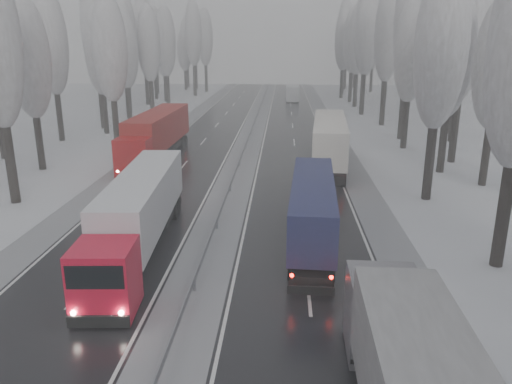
# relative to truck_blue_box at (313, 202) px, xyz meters

# --- Properties ---
(carriageway_right) EXTENTS (7.50, 200.00, 0.03)m
(carriageway_right) POSITION_rel_truck_blue_box_xyz_m (-0.48, 10.92, -2.15)
(carriageway_right) COLOR black
(carriageway_right) RESTS_ON ground
(carriageway_left) EXTENTS (7.50, 200.00, 0.03)m
(carriageway_left) POSITION_rel_truck_blue_box_xyz_m (-10.98, 10.92, -2.15)
(carriageway_left) COLOR black
(carriageway_left) RESTS_ON ground
(median_slush) EXTENTS (3.00, 200.00, 0.04)m
(median_slush) POSITION_rel_truck_blue_box_xyz_m (-5.73, 10.92, -2.14)
(median_slush) COLOR gray
(median_slush) RESTS_ON ground
(shoulder_right) EXTENTS (2.40, 200.00, 0.04)m
(shoulder_right) POSITION_rel_truck_blue_box_xyz_m (4.47, 10.92, -2.14)
(shoulder_right) COLOR gray
(shoulder_right) RESTS_ON ground
(shoulder_left) EXTENTS (2.40, 200.00, 0.04)m
(shoulder_left) POSITION_rel_truck_blue_box_xyz_m (-15.93, 10.92, -2.14)
(shoulder_left) COLOR gray
(shoulder_left) RESTS_ON ground
(median_guardrail) EXTENTS (0.12, 200.00, 0.76)m
(median_guardrail) POSITION_rel_truck_blue_box_xyz_m (-5.73, 10.91, -1.56)
(median_guardrail) COLOR slate
(median_guardrail) RESTS_ON ground
(tree_18) EXTENTS (3.60, 3.60, 16.58)m
(tree_18) POSITION_rel_truck_blue_box_xyz_m (8.77, 7.95, 8.54)
(tree_18) COLOR black
(tree_18) RESTS_ON ground
(tree_19) EXTENTS (3.60, 3.60, 14.57)m
(tree_19) POSITION_rel_truck_blue_box_xyz_m (14.29, 11.95, 7.26)
(tree_19) COLOR black
(tree_19) RESTS_ON ground
(tree_20) EXTENTS (3.60, 3.60, 15.71)m
(tree_20) POSITION_rel_truck_blue_box_xyz_m (12.16, 16.09, 7.98)
(tree_20) COLOR black
(tree_20) RESTS_ON ground
(tree_21) EXTENTS (3.60, 3.60, 18.62)m
(tree_21) POSITION_rel_truck_blue_box_xyz_m (14.39, 20.09, 9.84)
(tree_21) COLOR black
(tree_21) RESTS_ON ground
(tree_22) EXTENTS (3.60, 3.60, 15.86)m
(tree_22) POSITION_rel_truck_blue_box_xyz_m (11.29, 26.52, 8.08)
(tree_22) COLOR black
(tree_22) RESTS_ON ground
(tree_23) EXTENTS (3.60, 3.60, 13.55)m
(tree_23) POSITION_rel_truck_blue_box_xyz_m (17.57, 30.52, 6.61)
(tree_23) COLOR black
(tree_23) RESTS_ON ground
(tree_24) EXTENTS (3.60, 3.60, 20.49)m
(tree_24) POSITION_rel_truck_blue_box_xyz_m (12.16, 31.94, 11.03)
(tree_24) COLOR black
(tree_24) RESTS_ON ground
(tree_25) EXTENTS (3.60, 3.60, 19.44)m
(tree_25) POSITION_rel_truck_blue_box_xyz_m (19.08, 35.94, 10.36)
(tree_25) COLOR black
(tree_25) RESTS_ON ground
(tree_26) EXTENTS (3.60, 3.60, 18.78)m
(tree_26) POSITION_rel_truck_blue_box_xyz_m (11.83, 42.19, 9.94)
(tree_26) COLOR black
(tree_26) RESTS_ON ground
(tree_27) EXTENTS (3.60, 3.60, 17.62)m
(tree_27) POSITION_rel_truck_blue_box_xyz_m (18.98, 46.19, 9.20)
(tree_27) COLOR black
(tree_27) RESTS_ON ground
(tree_28) EXTENTS (3.60, 3.60, 19.62)m
(tree_28) POSITION_rel_truck_blue_box_xyz_m (10.61, 52.87, 10.48)
(tree_28) COLOR black
(tree_28) RESTS_ON ground
(tree_29) EXTENTS (3.60, 3.60, 18.11)m
(tree_29) POSITION_rel_truck_blue_box_xyz_m (17.98, 56.87, 9.51)
(tree_29) COLOR black
(tree_29) RESTS_ON ground
(tree_30) EXTENTS (3.60, 3.60, 17.86)m
(tree_30) POSITION_rel_truck_blue_box_xyz_m (10.83, 62.62, 9.36)
(tree_30) COLOR black
(tree_30) RESTS_ON ground
(tree_31) EXTENTS (3.60, 3.60, 18.58)m
(tree_31) POSITION_rel_truck_blue_box_xyz_m (16.74, 66.62, 9.81)
(tree_31) COLOR black
(tree_31) RESTS_ON ground
(tree_32) EXTENTS (3.60, 3.60, 17.33)m
(tree_32) POSITION_rel_truck_blue_box_xyz_m (10.90, 70.13, 9.02)
(tree_32) COLOR black
(tree_32) RESTS_ON ground
(tree_33) EXTENTS (3.60, 3.60, 14.33)m
(tree_33) POSITION_rel_truck_blue_box_xyz_m (14.03, 74.13, 7.10)
(tree_33) COLOR black
(tree_33) RESTS_ON ground
(tree_34) EXTENTS (3.60, 3.60, 17.63)m
(tree_34) POSITION_rel_truck_blue_box_xyz_m (10.00, 77.24, 9.21)
(tree_34) COLOR black
(tree_34) RESTS_ON ground
(tree_35) EXTENTS (3.60, 3.60, 18.25)m
(tree_35) POSITION_rel_truck_blue_box_xyz_m (19.21, 81.24, 9.60)
(tree_35) COLOR black
(tree_35) RESTS_ON ground
(tree_36) EXTENTS (3.60, 3.60, 20.23)m
(tree_36) POSITION_rel_truck_blue_box_xyz_m (11.30, 87.08, 10.86)
(tree_36) COLOR black
(tree_36) RESTS_ON ground
(tree_37) EXTENTS (3.60, 3.60, 16.37)m
(tree_37) POSITION_rel_truck_blue_box_xyz_m (18.29, 91.08, 8.40)
(tree_37) COLOR black
(tree_37) RESTS_ON ground
(tree_38) EXTENTS (3.60, 3.60, 17.97)m
(tree_38) POSITION_rel_truck_blue_box_xyz_m (13.00, 97.65, 9.43)
(tree_38) COLOR black
(tree_38) RESTS_ON ground
(tree_39) EXTENTS (3.60, 3.60, 16.19)m
(tree_39) POSITION_rel_truck_blue_box_xyz_m (15.82, 101.65, 8.29)
(tree_39) COLOR black
(tree_39) RESTS_ON ground
(tree_60) EXTENTS (3.60, 3.60, 14.84)m
(tree_60) POSITION_rel_truck_blue_box_xyz_m (-23.48, 15.12, 7.43)
(tree_60) COLOR black
(tree_60) RESTS_ON ground
(tree_62) EXTENTS (3.60, 3.60, 16.04)m
(tree_62) POSITION_rel_truck_blue_box_xyz_m (-19.68, 24.65, 8.19)
(tree_62) COLOR black
(tree_62) RESTS_ON ground
(tree_63) EXTENTS (3.60, 3.60, 16.88)m
(tree_63) POSITION_rel_truck_blue_box_xyz_m (-27.58, 28.65, 8.73)
(tree_63) COLOR black
(tree_63) RESTS_ON ground
(tree_64) EXTENTS (3.60, 3.60, 15.42)m
(tree_64) POSITION_rel_truck_blue_box_xyz_m (-23.99, 33.63, 7.80)
(tree_64) COLOR black
(tree_64) RESTS_ON ground
(tree_65) EXTENTS (3.60, 3.60, 19.48)m
(tree_65) POSITION_rel_truck_blue_box_xyz_m (-25.79, 37.63, 10.38)
(tree_65) COLOR black
(tree_65) RESTS_ON ground
(tree_66) EXTENTS (3.60, 3.60, 15.23)m
(tree_66) POSITION_rel_truck_blue_box_xyz_m (-23.89, 43.27, 7.67)
(tree_66) COLOR black
(tree_66) RESTS_ON ground
(tree_67) EXTENTS (3.60, 3.60, 17.09)m
(tree_67) POSITION_rel_truck_blue_box_xyz_m (-25.28, 47.27, 8.87)
(tree_67) COLOR black
(tree_67) RESTS_ON ground
(tree_68) EXTENTS (3.60, 3.60, 16.65)m
(tree_68) POSITION_rel_truck_blue_box_xyz_m (-22.31, 50.03, 8.58)
(tree_68) COLOR black
(tree_68) RESTS_ON ground
(tree_69) EXTENTS (3.60, 3.60, 19.35)m
(tree_69) POSITION_rel_truck_blue_box_xyz_m (-27.15, 54.03, 10.30)
(tree_69) COLOR black
(tree_69) RESTS_ON ground
(tree_70) EXTENTS (3.60, 3.60, 17.09)m
(tree_70) POSITION_rel_truck_blue_box_xyz_m (-22.06, 60.11, 8.87)
(tree_70) COLOR black
(tree_70) RESTS_ON ground
(tree_71) EXTENTS (3.60, 3.60, 19.61)m
(tree_71) POSITION_rel_truck_blue_box_xyz_m (-26.82, 64.11, 10.46)
(tree_71) COLOR black
(tree_71) RESTS_ON ground
(tree_72) EXTENTS (3.60, 3.60, 15.11)m
(tree_72) POSITION_rel_truck_blue_box_xyz_m (-24.66, 69.45, 7.60)
(tree_72) COLOR black
(tree_72) RESTS_ON ground
(tree_73) EXTENTS (3.60, 3.60, 17.22)m
(tree_73) POSITION_rel_truck_blue_box_xyz_m (-27.55, 73.45, 8.95)
(tree_73) COLOR black
(tree_73) RESTS_ON ground
(tree_74) EXTENTS (3.60, 3.60, 19.68)m
(tree_74) POSITION_rel_truck_blue_box_xyz_m (-20.81, 80.25, 10.51)
(tree_74) COLOR black
(tree_74) RESTS_ON ground
(tree_75) EXTENTS (3.60, 3.60, 18.60)m
(tree_75) POSITION_rel_truck_blue_box_xyz_m (-29.93, 84.25, 9.83)
(tree_75) COLOR black
(tree_75) RESTS_ON ground
(tree_76) EXTENTS (3.60, 3.60, 18.55)m
(tree_76) POSITION_rel_truck_blue_box_xyz_m (-19.78, 89.64, 9.79)
(tree_76) COLOR black
(tree_76) RESTS_ON ground
(tree_77) EXTENTS (3.60, 3.60, 14.32)m
(tree_77) POSITION_rel_truck_blue_box_xyz_m (-25.40, 93.64, 7.10)
(tree_77) COLOR black
(tree_77) RESTS_ON ground
(tree_78) EXTENTS (3.60, 3.60, 19.55)m
(tree_78) POSITION_rel_truck_blue_box_xyz_m (-23.29, 96.23, 10.43)
(tree_78) COLOR black
(tree_78) RESTS_ON ground
(tree_79) EXTENTS (3.60, 3.60, 17.07)m
(tree_79) POSITION_rel_truck_blue_box_xyz_m (-26.06, 100.23, 8.85)
(tree_79) COLOR black
(tree_79) RESTS_ON ground
(truck_blue_box) EXTENTS (3.06, 14.54, 3.70)m
(truck_blue_box) POSITION_rel_truck_blue_box_xyz_m (0.00, 0.00, 0.00)
(truck_blue_box) COLOR navy
(truck_blue_box) RESTS_ON ground
(truck_cream_box) EXTENTS (4.05, 17.50, 4.46)m
(truck_cream_box) POSITION_rel_truck_blue_box_xyz_m (2.46, 17.79, 0.44)
(truck_cream_box) COLOR beige
(truck_cream_box) RESTS_ON ground
(box_truck_distant) EXTENTS (2.51, 7.92, 2.95)m
(box_truck_distant) POSITION_rel_truck_blue_box_xyz_m (-0.11, 71.21, -0.66)
(box_truck_distant) COLOR silver
(box_truck_distant) RESTS_ON ground
(truck_red_white) EXTENTS (3.45, 15.92, 4.06)m
(truck_red_white) POSITION_rel_truck_blue_box_xyz_m (-9.44, -2.56, 0.21)
(truck_red_white) COLOR red
(truck_red_white) RESTS_ON ground
(truck_red_red) EXTENTS (3.21, 17.79, 4.54)m
(truck_red_red) POSITION_rel_truck_blue_box_xyz_m (-13.93, 19.15, 0.49)
(truck_red_red) COLOR #A7090B
(truck_red_red) RESTS_ON ground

